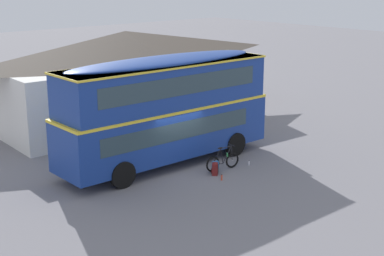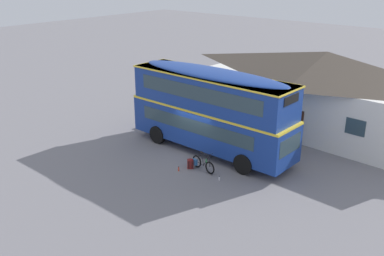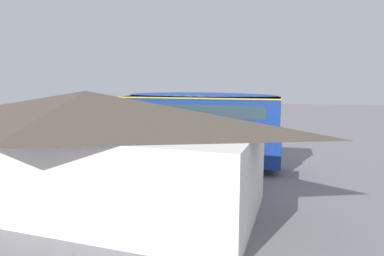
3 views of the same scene
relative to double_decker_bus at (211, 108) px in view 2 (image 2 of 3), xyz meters
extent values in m
plane|color=slate|center=(-0.28, -0.98, -2.64)|extent=(120.00, 120.00, 0.00)
cylinder|color=black|center=(3.15, 1.14, -2.09)|extent=(1.10, 0.30, 1.10)
cylinder|color=black|center=(3.11, -1.24, -2.09)|extent=(1.10, 0.30, 1.10)
cylinder|color=black|center=(-3.12, 1.24, -2.09)|extent=(1.10, 0.30, 1.10)
cylinder|color=black|center=(-3.16, -1.14, -2.09)|extent=(1.10, 0.30, 1.10)
cube|color=navy|center=(-0.01, 0.00, -1.13)|extent=(10.15, 2.65, 2.10)
cube|color=yellow|center=(-0.01, 0.00, -0.05)|extent=(10.17, 2.67, 0.12)
cube|color=navy|center=(-0.01, 0.00, 0.93)|extent=(9.84, 2.59, 1.90)
ellipsoid|color=navy|center=(-0.01, 0.00, 1.96)|extent=(9.64, 2.54, 0.36)
cube|color=#2D424C|center=(5.03, -0.07, -0.88)|extent=(0.09, 2.05, 0.90)
cube|color=black|center=(4.90, -0.07, 1.46)|extent=(0.08, 1.38, 0.44)
cube|color=#2D424C|center=(-0.22, -1.24, -0.83)|extent=(7.89, 0.16, 0.76)
cube|color=#2D424C|center=(-0.02, -1.21, 1.08)|extent=(8.29, 0.16, 0.80)
cube|color=#2D424C|center=(-0.19, 1.24, -0.83)|extent=(7.89, 0.16, 0.76)
cube|color=#2D424C|center=(0.01, 1.21, 1.08)|extent=(8.29, 0.16, 0.80)
cube|color=yellow|center=(-0.01, 0.00, 1.84)|extent=(9.95, 2.68, 0.08)
torus|color=black|center=(1.80, -2.35, -2.30)|extent=(0.68, 0.19, 0.68)
torus|color=black|center=(0.79, -2.18, -2.30)|extent=(0.68, 0.19, 0.68)
cylinder|color=#B2B2B7|center=(1.80, -2.35, -2.30)|extent=(0.07, 0.11, 0.05)
cylinder|color=#B2B2B7|center=(0.79, -2.18, -2.30)|extent=(0.07, 0.11, 0.05)
cylinder|color=black|center=(1.52, -2.30, -2.00)|extent=(0.46, 0.11, 0.74)
cylinder|color=black|center=(1.45, -2.29, -1.66)|extent=(0.57, 0.13, 0.06)
cylinder|color=black|center=(1.24, -2.25, -2.02)|extent=(0.18, 0.06, 0.70)
cylinder|color=black|center=(1.05, -2.22, -2.33)|extent=(0.53, 0.12, 0.09)
cylinder|color=black|center=(0.98, -2.21, -1.99)|extent=(0.41, 0.09, 0.65)
cylinder|color=black|center=(1.77, -2.34, -1.97)|extent=(0.10, 0.05, 0.66)
cylinder|color=black|center=(1.74, -2.34, -1.59)|extent=(0.10, 0.46, 0.03)
ellipsoid|color=black|center=(1.15, -2.24, -1.64)|extent=(0.27, 0.14, 0.06)
cube|color=#2D609E|center=(0.78, -2.34, -2.28)|extent=(0.30, 0.18, 0.32)
cylinder|color=green|center=(1.52, -2.30, -2.00)|extent=(0.07, 0.07, 0.18)
cube|color=maroon|center=(0.60, -2.50, -2.39)|extent=(0.39, 0.39, 0.50)
ellipsoid|color=maroon|center=(0.60, -2.50, -2.14)|extent=(0.37, 0.37, 0.10)
cube|color=#471111|center=(0.51, -2.41, -2.47)|extent=(0.18, 0.18, 0.18)
cylinder|color=black|center=(0.63, -2.65, -2.39)|extent=(0.05, 0.05, 0.40)
cylinder|color=black|center=(0.75, -2.53, -2.39)|extent=(0.05, 0.05, 0.40)
cylinder|color=silver|center=(2.60, -2.60, -2.55)|extent=(0.08, 0.08, 0.19)
cylinder|color=black|center=(2.60, -2.60, -2.44)|extent=(0.05, 0.05, 0.03)
cylinder|color=#D84C33|center=(0.36, -3.15, -2.53)|extent=(0.08, 0.08, 0.23)
cylinder|color=black|center=(0.36, -3.15, -2.40)|extent=(0.05, 0.05, 0.02)
cube|color=silver|center=(3.23, 7.52, -0.88)|extent=(14.95, 7.27, 3.52)
pyramid|color=#4C4238|center=(3.23, 7.52, 1.66)|extent=(15.37, 7.69, 1.58)
cube|color=#3D2319|center=(3.05, 4.27, -1.59)|extent=(1.10, 0.10, 2.10)
cube|color=#2D424C|center=(-0.59, 4.47, -0.71)|extent=(1.10, 0.10, 0.90)
cube|color=#2D424C|center=(6.70, 4.08, -0.71)|extent=(1.10, 0.10, 0.90)
camera|label=1|loc=(-15.08, -18.70, 5.65)|focal=53.00mm
camera|label=2|loc=(14.16, -18.32, 7.52)|focal=40.64mm
camera|label=3|loc=(-4.92, 20.13, 2.91)|focal=30.95mm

